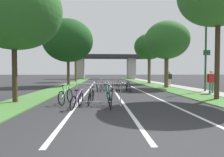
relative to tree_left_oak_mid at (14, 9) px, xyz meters
The scene contains 30 objects.
ground_plane 9.27m from the tree_left_oak_mid, 46.34° to the right, with size 300.00×300.00×0.00m, color #2B2B2D.
grass_verge_left 16.07m from the tree_left_oak_mid, 88.91° to the left, with size 2.15×51.65×0.05m, color #477A38.
grass_verge_right 19.31m from the tree_left_oak_mid, 55.12° to the left, with size 2.15×51.65×0.05m, color #477A38.
sidewalk_path_right 20.44m from the tree_left_oak_mid, 50.58° to the left, with size 1.69×51.65×0.08m, color #9E9B93.
lane_stripe_center 11.70m from the tree_left_oak_mid, 59.06° to the left, with size 0.14×29.88×0.01m, color silver.
lane_stripe_right_lane 12.92m from the tree_left_oak_mid, 49.73° to the left, with size 0.14×29.88×0.01m, color silver.
lane_stripe_left_lane 10.82m from the tree_left_oak_mid, 70.62° to the left, with size 0.14×29.88×0.01m, color silver.
overpass_bridge 37.33m from the tree_left_oak_mid, 81.53° to the left, with size 21.29×4.08×6.20m.
tree_left_oak_mid is the anchor object (origin of this frame).
tree_left_maple_mid 12.00m from the tree_left_oak_mid, 87.69° to the left, with size 5.86×5.86×7.80m.
tree_left_oak_near 21.50m from the tree_left_oak_mid, 90.08° to the left, with size 3.37×3.37×7.19m.
tree_right_pine_far 13.82m from the tree_left_oak_mid, 37.42° to the left, with size 4.45×4.45×6.72m.
tree_right_cypress_far 19.27m from the tree_left_oak_mid, 54.53° to the left, with size 4.29×4.29×7.09m.
lamppost_with_sign 13.46m from the tree_left_oak_mid, 19.13° to the left, with size 0.56×0.32×5.97m.
crowd_barrier_nearest 6.09m from the tree_left_oak_mid, 13.26° to the right, with size 2.12×0.44×1.05m.
crowd_barrier_second 8.78m from the tree_left_oak_mid, 46.89° to the left, with size 2.12×0.45×1.05m.
bicycle_teal_0 7.92m from the tree_left_oak_mid, 52.52° to the left, with size 0.53×1.63×0.92m.
bicycle_black_1 9.40m from the tree_left_oak_mid, 37.74° to the left, with size 0.50×1.74×0.94m.
bicycle_red_2 6.70m from the tree_left_oak_mid, 17.47° to the right, with size 0.47×1.72×0.90m.
bicycle_yellow_3 9.19m from the tree_left_oak_mid, 48.91° to the left, with size 0.54×1.67×1.00m.
bicycle_silver_4 8.65m from the tree_left_oak_mid, 53.36° to the left, with size 0.52×1.78×1.04m.
bicycle_orange_5 9.51m from the tree_left_oak_mid, 45.94° to the left, with size 0.64×1.61×0.90m.
bicycle_white_6 8.24m from the tree_left_oak_mid, 46.88° to the left, with size 0.52×1.60×0.84m.
bicycle_blue_7 9.95m from the tree_left_oak_mid, 42.44° to the left, with size 0.55×1.69×0.95m.
bicycle_purple_8 5.74m from the tree_left_oak_mid, 25.03° to the right, with size 0.63×1.61×0.84m.
bicycle_green_9 5.11m from the tree_left_oak_mid, ahead, with size 0.54×1.67×0.95m.
bicycle_teal_10 6.47m from the tree_left_oak_mid, ahead, with size 0.55×1.70×1.06m.
bicycle_black_11 5.89m from the tree_left_oak_mid, ahead, with size 0.48×1.71×0.85m.
pedestrian_with_backpack 16.99m from the tree_left_oak_mid, 41.94° to the left, with size 0.59×0.39×1.67m.
pedestrian_strolling 13.16m from the tree_left_oak_mid, 13.73° to the left, with size 0.62×0.33×1.73m.
Camera 1 is at (-1.09, -3.55, 1.53)m, focal length 28.57 mm.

